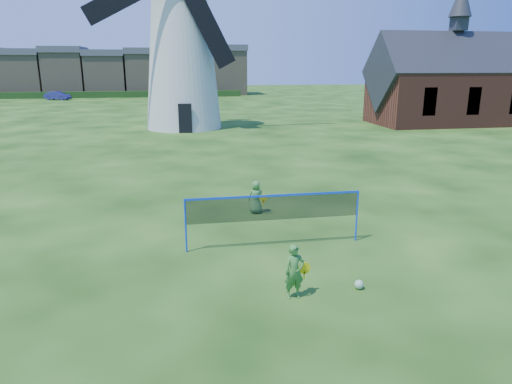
{
  "coord_description": "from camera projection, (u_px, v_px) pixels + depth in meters",
  "views": [
    {
      "loc": [
        -2.03,
        -12.21,
        5.07
      ],
      "look_at": [
        0.2,
        0.5,
        1.5
      ],
      "focal_mm": 32.3,
      "sensor_mm": 36.0,
      "label": 1
    }
  ],
  "objects": [
    {
      "name": "windmill",
      "position": [
        181.0,
        47.0,
        36.65
      ],
      "size": [
        14.06,
        6.11,
        18.82
      ],
      "color": "silver",
      "rests_on": "ground"
    },
    {
      "name": "ground",
      "position": [
        252.0,
        247.0,
        13.28
      ],
      "size": [
        220.0,
        220.0,
        0.0
      ],
      "primitive_type": "plane",
      "color": "black",
      "rests_on": "ground"
    },
    {
      "name": "terraced_houses",
      "position": [
        61.0,
        72.0,
        77.17
      ],
      "size": [
        62.81,
        8.4,
        8.38
      ],
      "color": "#8C7A5D",
      "rests_on": "ground"
    },
    {
      "name": "badminton_net",
      "position": [
        274.0,
        208.0,
        13.05
      ],
      "size": [
        5.05,
        0.05,
        1.55
      ],
      "color": "blue",
      "rests_on": "ground"
    },
    {
      "name": "hedge",
      "position": [
        45.0,
        95.0,
        72.15
      ],
      "size": [
        62.0,
        0.8,
        1.0
      ],
      "primitive_type": "cube",
      "color": "#193814",
      "rests_on": "ground"
    },
    {
      "name": "player_boy",
      "position": [
        256.0,
        197.0,
        16.17
      ],
      "size": [
        0.69,
        0.54,
        1.16
      ],
      "rotation": [
        0.0,
        0.0,
        2.79
      ],
      "color": "#44823E",
      "rests_on": "ground"
    },
    {
      "name": "car_right",
      "position": [
        58.0,
        96.0,
        68.79
      ],
      "size": [
        4.05,
        2.69,
        1.26
      ],
      "primitive_type": "imported",
      "rotation": [
        0.0,
        0.0,
        1.18
      ],
      "color": "navy",
      "rests_on": "ground"
    },
    {
      "name": "play_ball",
      "position": [
        359.0,
        284.0,
        10.76
      ],
      "size": [
        0.22,
        0.22,
        0.22
      ],
      "primitive_type": "sphere",
      "color": "green",
      "rests_on": "ground"
    },
    {
      "name": "chapel",
      "position": [
        452.0,
        85.0,
        40.35
      ],
      "size": [
        14.07,
        6.82,
        11.89
      ],
      "color": "brown",
      "rests_on": "ground"
    },
    {
      "name": "player_girl",
      "position": [
        294.0,
        272.0,
        10.23
      ],
      "size": [
        0.67,
        0.37,
        1.26
      ],
      "rotation": [
        0.0,
        0.0,
        0.12
      ],
      "color": "#3B7D32",
      "rests_on": "ground"
    }
  ]
}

